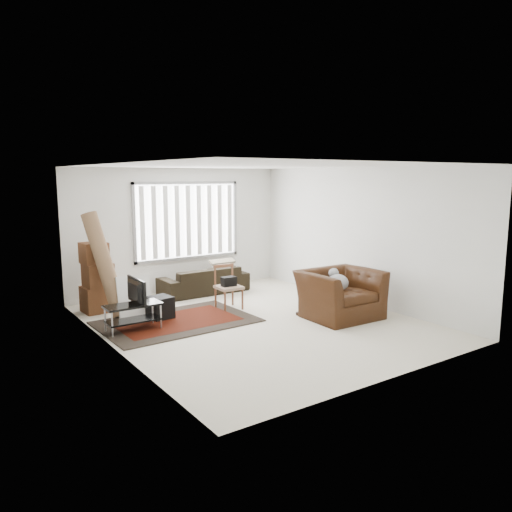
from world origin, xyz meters
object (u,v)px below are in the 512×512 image
at_px(armchair, 340,291).
at_px(moving_boxes, 97,280).
at_px(sofa, 204,276).
at_px(side_chair, 228,285).
at_px(tv_stand, 133,312).

bearing_deg(armchair, moving_boxes, 142.45).
distance_m(sofa, side_chair, 1.42).
bearing_deg(moving_boxes, sofa, 4.84).
height_order(tv_stand, side_chair, side_chair).
bearing_deg(side_chair, moving_boxes, 153.08).
height_order(sofa, armchair, armchair).
distance_m(tv_stand, armchair, 3.63).
bearing_deg(armchair, tv_stand, 160.29).
bearing_deg(sofa, side_chair, 80.20).
relative_size(moving_boxes, armchair, 0.97).
height_order(tv_stand, sofa, sofa).
bearing_deg(armchair, side_chair, 130.85).
bearing_deg(tv_stand, armchair, -21.47).
bearing_deg(side_chair, sofa, 83.15).
xyz_separation_m(side_chair, armchair, (1.34, -1.66, 0.03)).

